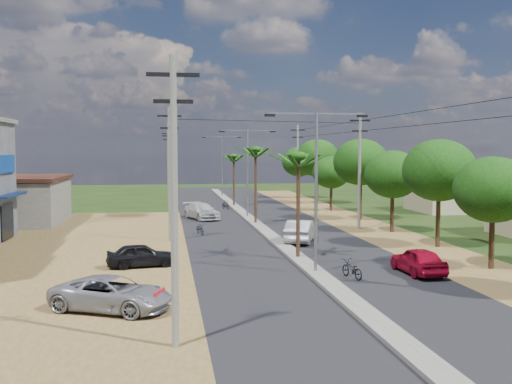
# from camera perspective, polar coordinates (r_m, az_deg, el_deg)

# --- Properties ---
(ground) EXTENTS (160.00, 160.00, 0.00)m
(ground) POSITION_cam_1_polar(r_m,az_deg,el_deg) (29.91, 5.69, -7.84)
(ground) COLOR black
(ground) RESTS_ON ground
(road) EXTENTS (12.00, 110.00, 0.04)m
(road) POSITION_cam_1_polar(r_m,az_deg,el_deg) (44.39, 0.92, -3.91)
(road) COLOR black
(road) RESTS_ON ground
(median) EXTENTS (1.00, 90.00, 0.18)m
(median) POSITION_cam_1_polar(r_m,az_deg,el_deg) (47.32, 0.32, -3.33)
(median) COLOR #605E56
(median) RESTS_ON ground
(dirt_lot_west) EXTENTS (18.00, 46.00, 0.04)m
(dirt_lot_west) POSITION_cam_1_polar(r_m,az_deg,el_deg) (37.69, -20.41, -5.58)
(dirt_lot_west) COLOR brown
(dirt_lot_west) RESTS_ON ground
(dirt_shoulder_east) EXTENTS (5.00, 90.00, 0.03)m
(dirt_shoulder_east) POSITION_cam_1_polar(r_m,az_deg,el_deg) (46.54, 11.32, -3.63)
(dirt_shoulder_east) COLOR brown
(dirt_shoulder_east) RESTS_ON ground
(low_shed) EXTENTS (10.40, 10.40, 3.95)m
(low_shed) POSITION_cam_1_polar(r_m,az_deg,el_deg) (54.31, -23.20, -0.72)
(low_shed) COLOR #605E56
(low_shed) RESTS_ON ground
(house_east_far) EXTENTS (7.60, 7.50, 4.60)m
(house_east_far) POSITION_cam_1_polar(r_m,az_deg,el_deg) (63.15, 18.03, 0.41)
(house_east_far) COLOR tan
(house_east_far) RESTS_ON ground
(tree_east_b) EXTENTS (4.00, 4.00, 5.83)m
(tree_east_b) POSITION_cam_1_polar(r_m,az_deg,el_deg) (32.90, 21.64, 0.20)
(tree_east_b) COLOR black
(tree_east_b) RESTS_ON ground
(tree_east_c) EXTENTS (4.60, 4.60, 6.83)m
(tree_east_c) POSITION_cam_1_polar(r_m,az_deg,el_deg) (39.23, 17.04, 1.98)
(tree_east_c) COLOR black
(tree_east_c) RESTS_ON ground
(tree_east_d) EXTENTS (4.20, 4.20, 6.13)m
(tree_east_d) POSITION_cam_1_polar(r_m,az_deg,el_deg) (45.55, 12.89, 1.65)
(tree_east_d) COLOR black
(tree_east_d) RESTS_ON ground
(tree_east_e) EXTENTS (4.80, 4.80, 7.14)m
(tree_east_e) POSITION_cam_1_polar(r_m,az_deg,el_deg) (53.12, 9.95, 2.82)
(tree_east_e) COLOR black
(tree_east_e) RESTS_ON ground
(tree_east_f) EXTENTS (3.80, 3.80, 5.52)m
(tree_east_f) POSITION_cam_1_polar(r_m,az_deg,el_deg) (60.68, 7.18, 1.85)
(tree_east_f) COLOR black
(tree_east_f) RESTS_ON ground
(tree_east_g) EXTENTS (5.00, 5.00, 7.38)m
(tree_east_g) POSITION_cam_1_polar(r_m,az_deg,el_deg) (68.53, 5.86, 3.24)
(tree_east_g) COLOR black
(tree_east_g) RESTS_ON ground
(tree_east_h) EXTENTS (4.40, 4.40, 6.52)m
(tree_east_h) POSITION_cam_1_polar(r_m,az_deg,el_deg) (76.24, 4.15, 2.87)
(tree_east_h) COLOR black
(tree_east_h) RESTS_ON ground
(palm_median_near) EXTENTS (2.00, 2.00, 6.15)m
(palm_median_near) POSITION_cam_1_polar(r_m,az_deg,el_deg) (33.17, 4.06, 2.96)
(palm_median_near) COLOR black
(palm_median_near) RESTS_ON ground
(palm_median_mid) EXTENTS (2.00, 2.00, 6.55)m
(palm_median_mid) POSITION_cam_1_polar(r_m,az_deg,el_deg) (48.91, -0.04, 3.73)
(palm_median_mid) COLOR black
(palm_median_mid) RESTS_ON ground
(palm_median_far) EXTENTS (2.00, 2.00, 5.85)m
(palm_median_far) POSITION_cam_1_polar(r_m,az_deg,el_deg) (64.78, -2.13, 3.23)
(palm_median_far) COLOR black
(palm_median_far) RESTS_ON ground
(streetlight_near) EXTENTS (5.10, 0.18, 8.00)m
(streetlight_near) POSITION_cam_1_polar(r_m,az_deg,el_deg) (29.31, 5.75, 1.35)
(streetlight_near) COLOR gray
(streetlight_near) RESTS_ON ground
(streetlight_mid) EXTENTS (5.10, 0.18, 8.00)m
(streetlight_mid) POSITION_cam_1_polar(r_m,az_deg,el_deg) (53.88, -0.82, 2.57)
(streetlight_mid) COLOR gray
(streetlight_mid) RESTS_ON ground
(streetlight_far) EXTENTS (5.10, 0.18, 8.00)m
(streetlight_far) POSITION_cam_1_polar(r_m,az_deg,el_deg) (78.72, -3.27, 3.02)
(streetlight_far) COLOR gray
(streetlight_far) RESTS_ON ground
(utility_pole_w_a) EXTENTS (1.60, 0.24, 9.00)m
(utility_pole_w_a) POSITION_cam_1_polar(r_m,az_deg,el_deg) (18.43, -7.81, -0.31)
(utility_pole_w_a) COLOR #605E56
(utility_pole_w_a) RESTS_ON ground
(utility_pole_w_b) EXTENTS (1.60, 0.24, 9.00)m
(utility_pole_w_b) POSITION_cam_1_polar(r_m,az_deg,el_deg) (40.40, -8.21, 2.01)
(utility_pole_w_b) COLOR #605E56
(utility_pole_w_b) RESTS_ON ground
(utility_pole_w_c) EXTENTS (1.60, 0.24, 9.00)m
(utility_pole_w_c) POSITION_cam_1_polar(r_m,az_deg,el_deg) (62.39, -8.33, 2.70)
(utility_pole_w_c) COLOR #605E56
(utility_pole_w_c) RESTS_ON ground
(utility_pole_w_d) EXTENTS (1.60, 0.24, 9.00)m
(utility_pole_w_d) POSITION_cam_1_polar(r_m,az_deg,el_deg) (83.38, -8.39, 3.01)
(utility_pole_w_d) COLOR #605E56
(utility_pole_w_d) RESTS_ON ground
(utility_pole_e_b) EXTENTS (1.60, 0.24, 9.00)m
(utility_pole_e_b) POSITION_cam_1_polar(r_m,az_deg,el_deg) (46.77, 9.83, 2.26)
(utility_pole_e_b) COLOR #605E56
(utility_pole_e_b) RESTS_ON ground
(utility_pole_e_c) EXTENTS (1.60, 0.24, 9.00)m
(utility_pole_e_c) POSITION_cam_1_polar(r_m,az_deg,el_deg) (68.00, 3.98, 2.83)
(utility_pole_e_c) COLOR #605E56
(utility_pole_e_c) RESTS_ON ground
(car_red_near) EXTENTS (1.70, 3.95, 1.33)m
(car_red_near) POSITION_cam_1_polar(r_m,az_deg,el_deg) (30.70, 15.19, -6.40)
(car_red_near) COLOR maroon
(car_red_near) RESTS_ON ground
(car_silver_mid) EXTENTS (3.04, 4.84, 1.50)m
(car_silver_mid) POSITION_cam_1_polar(r_m,az_deg,el_deg) (39.78, 4.23, -3.78)
(car_silver_mid) COLOR gray
(car_silver_mid) RESTS_ON ground
(car_white_far) EXTENTS (3.48, 5.22, 1.40)m
(car_white_far) POSITION_cam_1_polar(r_m,az_deg,el_deg) (53.16, -5.20, -1.88)
(car_white_far) COLOR #ACACA8
(car_white_far) RESTS_ON ground
(car_parked_silver) EXTENTS (5.15, 3.96, 1.30)m
(car_parked_silver) POSITION_cam_1_polar(r_m,az_deg,el_deg) (23.69, -13.55, -9.49)
(car_parked_silver) COLOR gray
(car_parked_silver) RESTS_ON ground
(car_parked_dark) EXTENTS (3.80, 2.05, 1.23)m
(car_parked_dark) POSITION_cam_1_polar(r_m,az_deg,el_deg) (32.02, -10.86, -5.99)
(car_parked_dark) COLOR black
(car_parked_dark) RESTS_ON ground
(moto_rider_east) EXTENTS (1.00, 1.78, 0.89)m
(moto_rider_east) POSITION_cam_1_polar(r_m,az_deg,el_deg) (29.07, 9.10, -7.33)
(moto_rider_east) COLOR black
(moto_rider_east) RESTS_ON ground
(moto_rider_west_a) EXTENTS (0.91, 1.67, 0.83)m
(moto_rider_west_a) POSITION_cam_1_polar(r_m,az_deg,el_deg) (43.56, -5.34, -3.56)
(moto_rider_west_a) COLOR black
(moto_rider_west_a) RESTS_ON ground
(moto_rider_west_b) EXTENTS (0.98, 1.61, 0.94)m
(moto_rider_west_b) POSITION_cam_1_polar(r_m,az_deg,el_deg) (61.88, -2.91, -1.25)
(moto_rider_west_b) COLOR black
(moto_rider_west_b) RESTS_ON ground
(roadside_sign) EXTENTS (0.41, 1.04, 0.90)m
(roadside_sign) POSITION_cam_1_polar(r_m,az_deg,el_deg) (23.09, -9.19, -10.31)
(roadside_sign) COLOR red
(roadside_sign) RESTS_ON ground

